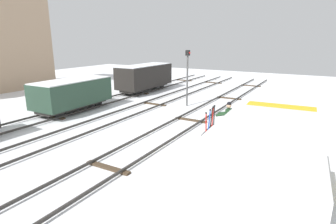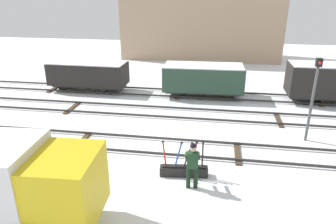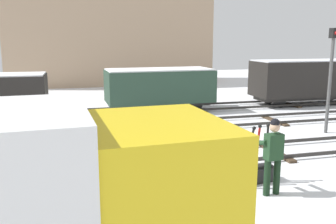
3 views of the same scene
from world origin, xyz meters
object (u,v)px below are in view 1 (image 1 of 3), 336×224
(signal_post, at_px, (187,72))
(freight_car_near_switch, at_px, (145,76))
(freight_car_back_track, at_px, (72,93))
(delivery_truck, at_px, (265,166))
(switch_lever_frame, at_px, (210,132))
(rail_worker, at_px, (228,118))

(signal_post, xyz_separation_m, freight_car_near_switch, (3.09, 5.71, -0.99))
(freight_car_back_track, distance_m, freight_car_near_switch, 8.19)
(freight_car_near_switch, bearing_deg, delivery_truck, -136.02)
(switch_lever_frame, height_order, freight_car_near_switch, freight_car_near_switch)
(signal_post, bearing_deg, rail_worker, -137.33)
(signal_post, height_order, freight_car_near_switch, signal_post)
(switch_lever_frame, bearing_deg, freight_car_back_track, 82.85)
(rail_worker, distance_m, delivery_truck, 6.30)
(switch_lever_frame, distance_m, signal_post, 6.84)
(signal_post, bearing_deg, freight_car_back_track, 131.73)
(switch_lever_frame, height_order, signal_post, signal_post)
(freight_car_back_track, xyz_separation_m, freight_car_near_switch, (8.18, 0.00, 0.16))
(switch_lever_frame, relative_size, freight_car_near_switch, 0.31)
(freight_car_back_track, bearing_deg, freight_car_near_switch, -1.79)
(switch_lever_frame, height_order, rail_worker, rail_worker)
(switch_lever_frame, relative_size, delivery_truck, 0.28)
(rail_worker, bearing_deg, freight_car_near_switch, 45.92)
(delivery_truck, relative_size, signal_post, 1.67)
(delivery_truck, bearing_deg, freight_car_near_switch, 40.49)
(switch_lever_frame, xyz_separation_m, freight_car_near_switch, (8.36, 9.53, 1.12))
(delivery_truck, xyz_separation_m, freight_car_near_switch, (13.64, 12.99, -0.18))
(rail_worker, bearing_deg, delivery_truck, -160.01)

